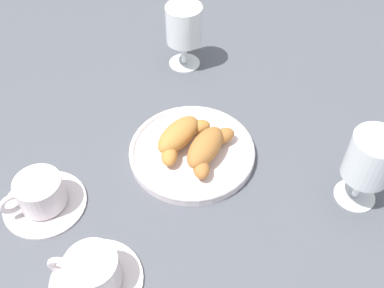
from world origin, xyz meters
The scene contains 8 objects.
ground_plane centered at (0.00, 0.00, 0.00)m, with size 2.20×2.20×0.00m, color #4C4F56.
pastry_plate centered at (-0.01, 0.02, 0.01)m, with size 0.23×0.23×0.02m.
croissant_large centered at (-0.01, -0.01, 0.04)m, with size 0.13×0.09×0.04m.
croissant_small centered at (0.00, 0.05, 0.04)m, with size 0.13×0.08×0.04m.
coffee_cup_near centered at (0.26, -0.05, 0.03)m, with size 0.14×0.14×0.06m.
coffee_cup_far centered at (0.16, -0.19, 0.03)m, with size 0.14×0.14×0.06m.
juice_glass_left centered at (-0.26, -0.08, 0.09)m, with size 0.08×0.08×0.14m.
juice_glass_right centered at (0.00, 0.30, 0.09)m, with size 0.08×0.08×0.14m.
Camera 1 is at (0.50, 0.17, 0.62)m, focal length 41.96 mm.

